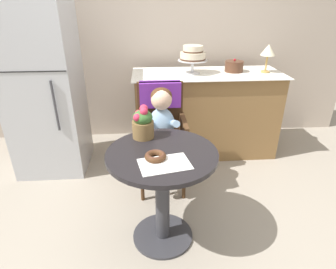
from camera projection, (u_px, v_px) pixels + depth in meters
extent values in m
plane|color=gray|center=(163.00, 236.00, 2.11)|extent=(8.00, 8.00, 0.00)
cube|color=#B2A393|center=(152.00, 23.00, 3.18)|extent=(4.80, 0.10, 2.70)
cylinder|color=black|center=(162.00, 154.00, 1.80)|extent=(0.72, 0.72, 0.03)
cylinder|color=#333338|center=(162.00, 199.00, 1.96)|extent=(0.10, 0.10, 0.69)
cylinder|color=#333338|center=(163.00, 235.00, 2.11)|extent=(0.44, 0.44, 0.02)
cube|color=#472D19|center=(162.00, 142.00, 2.46)|extent=(0.42, 0.42, 0.04)
cube|color=#472D19|center=(160.00, 107.00, 2.52)|extent=(0.40, 0.04, 0.46)
cube|color=#472D19|center=(139.00, 131.00, 2.40)|extent=(0.04, 0.38, 0.18)
cube|color=#472D19|center=(184.00, 130.00, 2.42)|extent=(0.04, 0.38, 0.18)
cube|color=#6B2893|center=(160.00, 94.00, 2.47)|extent=(0.36, 0.11, 0.22)
cylinder|color=#472D19|center=(142.00, 178.00, 2.39)|extent=(0.03, 0.03, 0.45)
cylinder|color=#472D19|center=(184.00, 176.00, 2.42)|extent=(0.03, 0.03, 0.45)
cylinder|color=#472D19|center=(142.00, 157.00, 2.72)|extent=(0.03, 0.03, 0.45)
cylinder|color=#472D19|center=(179.00, 155.00, 2.74)|extent=(0.03, 0.03, 0.45)
ellipsoid|color=#8CADCC|center=(162.00, 125.00, 2.37)|extent=(0.22, 0.16, 0.30)
sphere|color=#E0B293|center=(161.00, 99.00, 2.26)|extent=(0.17, 0.17, 0.17)
ellipsoid|color=#4C2D19|center=(161.00, 96.00, 2.27)|extent=(0.17, 0.17, 0.14)
cylinder|color=#8CADCC|center=(150.00, 124.00, 2.26)|extent=(0.08, 0.23, 0.13)
sphere|color=#E0B293|center=(152.00, 136.00, 2.22)|extent=(0.06, 0.06, 0.06)
cylinder|color=#8CADCC|center=(174.00, 123.00, 2.27)|extent=(0.08, 0.23, 0.13)
sphere|color=#E0B293|center=(174.00, 135.00, 2.23)|extent=(0.06, 0.06, 0.06)
cylinder|color=#3F4760|center=(156.00, 141.00, 2.34)|extent=(0.09, 0.22, 0.09)
cylinder|color=#3F4760|center=(157.00, 166.00, 2.31)|extent=(0.08, 0.08, 0.26)
cylinder|color=#3F4760|center=(169.00, 141.00, 2.35)|extent=(0.09, 0.22, 0.09)
cylinder|color=#3F4760|center=(170.00, 165.00, 2.32)|extent=(0.08, 0.08, 0.26)
cube|color=white|center=(165.00, 164.00, 1.66)|extent=(0.33, 0.25, 0.00)
torus|color=#4C2D19|center=(155.00, 156.00, 1.71)|extent=(0.13, 0.13, 0.04)
torus|color=#512D1E|center=(155.00, 155.00, 1.71)|extent=(0.12, 0.12, 0.02)
cylinder|color=brown|center=(143.00, 129.00, 1.96)|extent=(0.15, 0.15, 0.12)
ellipsoid|color=#38662D|center=(143.00, 117.00, 1.92)|extent=(0.14, 0.13, 0.10)
sphere|color=#D82D4C|center=(148.00, 116.00, 1.93)|extent=(0.05, 0.05, 0.05)
sphere|color=#D82D4C|center=(144.00, 109.00, 1.92)|extent=(0.06, 0.06, 0.06)
sphere|color=#D82D4C|center=(139.00, 114.00, 1.94)|extent=(0.06, 0.06, 0.06)
sphere|color=#D82D4C|center=(137.00, 118.00, 1.88)|extent=(0.05, 0.05, 0.05)
sphere|color=#D82D4C|center=(144.00, 112.00, 1.88)|extent=(0.05, 0.05, 0.05)
cube|color=olive|center=(205.00, 114.00, 3.12)|extent=(1.50, 0.56, 0.90)
cube|color=white|center=(208.00, 74.00, 2.92)|extent=(1.56, 0.62, 0.01)
cylinder|color=silver|center=(192.00, 73.00, 2.91)|extent=(0.16, 0.16, 0.01)
cylinder|color=silver|center=(192.00, 67.00, 2.88)|extent=(0.03, 0.03, 0.12)
cylinder|color=silver|center=(193.00, 60.00, 2.85)|extent=(0.30, 0.30, 0.01)
cylinder|color=beige|center=(193.00, 56.00, 2.83)|extent=(0.25, 0.25, 0.08)
cylinder|color=#4C2D1E|center=(193.00, 59.00, 2.84)|extent=(0.26, 0.26, 0.01)
cylinder|color=beige|center=(193.00, 49.00, 2.80)|extent=(0.20, 0.20, 0.07)
cylinder|color=#4C2D1E|center=(193.00, 51.00, 2.81)|extent=(0.20, 0.20, 0.01)
cylinder|color=#4C2D1E|center=(234.00, 66.00, 2.96)|extent=(0.19, 0.19, 0.11)
sphere|color=red|center=(235.00, 60.00, 2.93)|extent=(0.02, 0.02, 0.02)
cylinder|color=#B28C47|center=(265.00, 72.00, 2.94)|extent=(0.09, 0.09, 0.01)
cylinder|color=#B28C47|center=(266.00, 63.00, 2.91)|extent=(0.02, 0.02, 0.16)
cone|color=beige|center=(268.00, 50.00, 2.85)|extent=(0.15, 0.15, 0.11)
cube|color=#B7BABF|center=(44.00, 87.00, 2.65)|extent=(0.64, 0.60, 1.70)
cube|color=black|center=(27.00, 72.00, 2.29)|extent=(0.63, 0.01, 0.01)
cylinder|color=#3F3F44|center=(55.00, 106.00, 2.42)|extent=(0.02, 0.02, 0.45)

